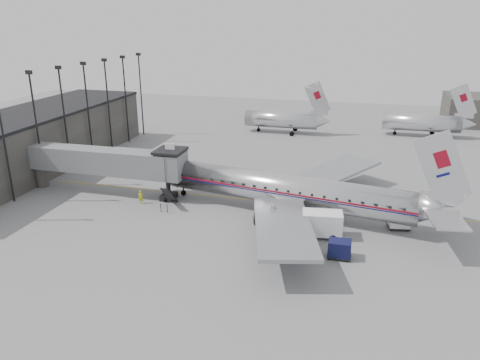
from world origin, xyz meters
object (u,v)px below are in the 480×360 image
Objects in this scene: airliner at (291,190)px; baggage_cart_white at (399,220)px; ramp_worker at (141,197)px; service_van at (315,223)px; baggage_cart_navy at (340,249)px.

airliner reaches higher than baggage_cart_white.
service_van is at bearing -36.06° from ramp_worker.
baggage_cart_navy is at bearing -44.07° from ramp_worker.
airliner is at bearing 116.28° from service_van.
airliner is 12.08m from baggage_cart_white.
service_van is at bearing -163.80° from baggage_cart_white.
baggage_cart_white is (8.56, 4.15, -0.49)m from service_van.
airliner is 11.12m from baggage_cart_navy.
baggage_cart_white is at bearing 54.17° from baggage_cart_navy.
baggage_cart_navy is at bearing -62.51° from service_van.
airliner is at bearing -21.97° from ramp_worker.
baggage_cart_navy is at bearing -134.82° from baggage_cart_white.
airliner is 6.10× the size of service_van.
ramp_worker is (-29.99, -0.62, -0.09)m from baggage_cart_white.
service_van is 2.66× the size of baggage_cart_navy.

